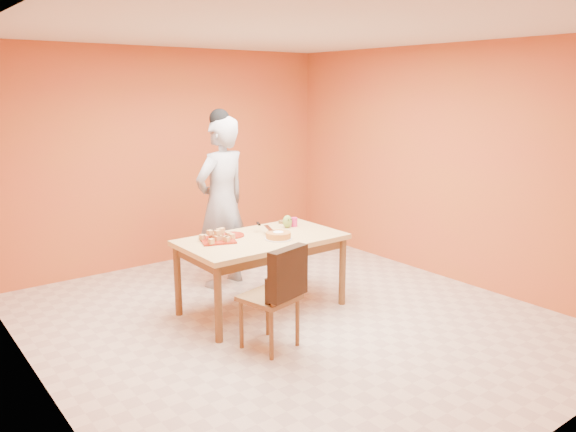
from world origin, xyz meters
TOP-DOWN VIEW (x-y plane):
  - floor at (0.00, 0.00)m, footprint 5.00×5.00m
  - ceiling at (0.00, 0.00)m, footprint 5.00×5.00m
  - wall_back at (0.00, 2.50)m, footprint 4.50×0.00m
  - wall_left at (-2.25, 0.00)m, footprint 0.00×5.00m
  - wall_right at (2.25, 0.00)m, footprint 0.00×5.00m
  - dining_table at (-0.07, 0.39)m, footprint 1.60×0.90m
  - dining_chair at (-0.50, -0.37)m, footprint 0.52×0.58m
  - pastry_pile at (-0.48, 0.53)m, footprint 0.28×0.28m
  - person at (0.01, 1.28)m, footprint 0.78×0.61m
  - pastry_platter at (-0.48, 0.53)m, footprint 0.40×0.40m
  - red_dinner_plate at (-0.28, 0.61)m, footprint 0.27×0.27m
  - white_cake_plate at (0.03, 0.23)m, footprint 0.35×0.35m
  - sponge_cake at (0.03, 0.23)m, footprint 0.25×0.25m
  - cake_server at (0.04, 0.41)m, footprint 0.14×0.24m
  - egg_ornament at (0.38, 0.54)m, footprint 0.13×0.12m
  - magenta_glass at (0.47, 0.54)m, footprint 0.08×0.08m
  - checker_tin at (0.46, 0.74)m, footprint 0.10×0.10m

SIDE VIEW (x-z plane):
  - floor at x=0.00m, z-range 0.00..0.00m
  - dining_chair at x=-0.50m, z-range 0.02..0.95m
  - dining_table at x=-0.07m, z-range 0.29..1.05m
  - white_cake_plate at x=0.03m, z-range 0.76..0.77m
  - red_dinner_plate at x=-0.28m, z-range 0.76..0.78m
  - pastry_platter at x=-0.48m, z-range 0.76..0.78m
  - checker_tin at x=0.46m, z-range 0.76..0.79m
  - sponge_cake at x=0.03m, z-range 0.77..0.83m
  - magenta_glass at x=0.47m, z-range 0.76..0.86m
  - pastry_pile at x=-0.48m, z-range 0.78..0.87m
  - egg_ornament at x=0.38m, z-range 0.76..0.89m
  - cake_server at x=0.04m, z-range 0.83..0.84m
  - person at x=0.01m, z-range 0.00..1.91m
  - wall_back at x=0.00m, z-range -0.90..3.60m
  - wall_left at x=-2.25m, z-range -1.15..3.85m
  - wall_right at x=2.25m, z-range -1.15..3.85m
  - ceiling at x=0.00m, z-range 2.70..2.70m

